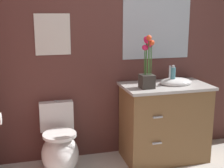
% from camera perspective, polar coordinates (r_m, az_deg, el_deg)
% --- Properties ---
extents(wall_back, '(4.75, 0.05, 2.50)m').
position_cam_1_polar(wall_back, '(3.61, 6.64, 7.05)').
color(wall_back, brown).
rests_on(wall_back, ground_plane).
extents(toilet, '(0.38, 0.59, 0.69)m').
position_cam_1_polar(toilet, '(3.34, -9.59, -11.48)').
color(toilet, white).
rests_on(toilet, ground_plane).
extents(vanity_cabinet, '(0.94, 0.56, 1.03)m').
position_cam_1_polar(vanity_cabinet, '(3.53, 9.59, -6.70)').
color(vanity_cabinet, brown).
rests_on(vanity_cabinet, ground_plane).
extents(flower_vase, '(0.14, 0.14, 0.55)m').
position_cam_1_polar(flower_vase, '(3.20, 6.47, 2.89)').
color(flower_vase, '#38332D').
rests_on(flower_vase, vanity_cabinet).
extents(soap_bottle, '(0.05, 0.05, 0.21)m').
position_cam_1_polar(soap_bottle, '(3.41, 11.09, 1.48)').
color(soap_bottle, teal).
rests_on(soap_bottle, vanity_cabinet).
extents(wall_poster, '(0.37, 0.01, 0.43)m').
position_cam_1_polar(wall_poster, '(3.32, -10.81, 8.90)').
color(wall_poster, silver).
extents(wall_mirror, '(0.80, 0.01, 0.70)m').
position_cam_1_polar(wall_mirror, '(3.60, 8.19, 10.19)').
color(wall_mirror, '#B2BCC6').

